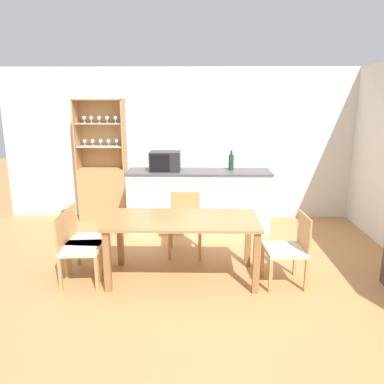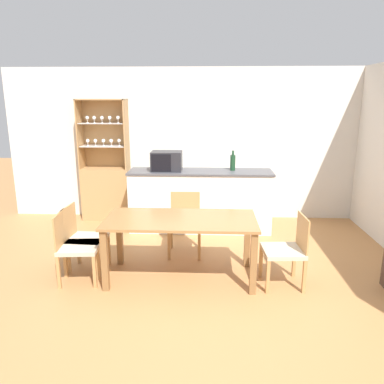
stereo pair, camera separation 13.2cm
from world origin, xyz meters
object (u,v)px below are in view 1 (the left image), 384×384
object	(u,v)px
dining_chair_side_left_far	(84,239)
dining_chair_side_right_near	(288,249)
dining_chair_side_left_near	(77,247)
dining_table	(183,227)
dining_chair_head_far	(185,223)
microwave	(165,161)
wine_bottle	(231,162)
display_cabinet	(104,185)

from	to	relation	value
dining_chair_side_left_far	dining_chair_side_right_near	size ratio (longest dim) A/B	1.00
dining_chair_side_left_far	dining_chair_side_right_near	bearing A→B (deg)	87.58
dining_chair_side_right_near	dining_chair_side_left_near	size ratio (longest dim) A/B	1.00
dining_table	dining_chair_head_far	bearing A→B (deg)	90.08
dining_chair_side_left_far	dining_chair_side_left_near	xyz separation A→B (m)	(0.00, -0.25, 0.00)
microwave	dining_chair_side_left_far	bearing A→B (deg)	-118.57
dining_chair_side_left_far	wine_bottle	bearing A→B (deg)	134.34
dining_chair_head_far	microwave	distance (m)	1.22
dining_table	dining_chair_side_left_far	world-z (taller)	dining_chair_side_left_far
dining_chair_side_left_far	wine_bottle	xyz separation A→B (m)	(1.87, 1.62, 0.67)
dining_chair_side_right_near	microwave	world-z (taller)	microwave
dining_chair_side_left_far	dining_chair_side_left_near	distance (m)	0.25
dining_chair_head_far	wine_bottle	distance (m)	1.39
dining_chair_side_right_near	wine_bottle	xyz separation A→B (m)	(-0.50, 1.86, 0.67)
display_cabinet	microwave	world-z (taller)	display_cabinet
display_cabinet	wine_bottle	xyz separation A→B (m)	(2.14, -0.44, 0.48)
dining_table	dining_chair_head_far	distance (m)	0.76
display_cabinet	wine_bottle	distance (m)	2.23
dining_chair_side_left_near	microwave	size ratio (longest dim) A/B	1.74
dining_chair_side_right_near	dining_chair_side_left_near	world-z (taller)	same
microwave	wine_bottle	world-z (taller)	wine_bottle
dining_table	microwave	size ratio (longest dim) A/B	3.67
display_cabinet	microwave	xyz separation A→B (m)	(1.11, -0.51, 0.50)
dining_chair_head_far	microwave	size ratio (longest dim) A/B	1.74
dining_chair_side_left_far	wine_bottle	distance (m)	2.56
microwave	dining_chair_side_right_near	bearing A→B (deg)	-49.56
dining_chair_side_left_far	dining_chair_head_far	xyz separation A→B (m)	(1.19, 0.61, 0.00)
microwave	wine_bottle	size ratio (longest dim) A/B	1.51
dining_table	microwave	bearing A→B (deg)	101.53
dining_chair_head_far	display_cabinet	bearing A→B (deg)	-46.30
display_cabinet	dining_chair_side_left_far	distance (m)	2.09
display_cabinet	dining_chair_side_right_near	size ratio (longest dim) A/B	2.51
dining_table	display_cabinet	bearing A→B (deg)	123.63
dining_chair_side_left_near	dining_table	bearing A→B (deg)	91.42
dining_table	microwave	world-z (taller)	microwave
display_cabinet	dining_chair_head_far	world-z (taller)	display_cabinet
dining_chair_side_left_far	dining_chair_side_right_near	world-z (taller)	same
dining_chair_head_far	wine_bottle	bearing A→B (deg)	-125.32
dining_chair_head_far	wine_bottle	size ratio (longest dim) A/B	2.63
microwave	wine_bottle	bearing A→B (deg)	3.98
dining_chair_side_left_far	microwave	distance (m)	1.90
display_cabinet	dining_chair_head_far	xyz separation A→B (m)	(1.45, -1.45, -0.19)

